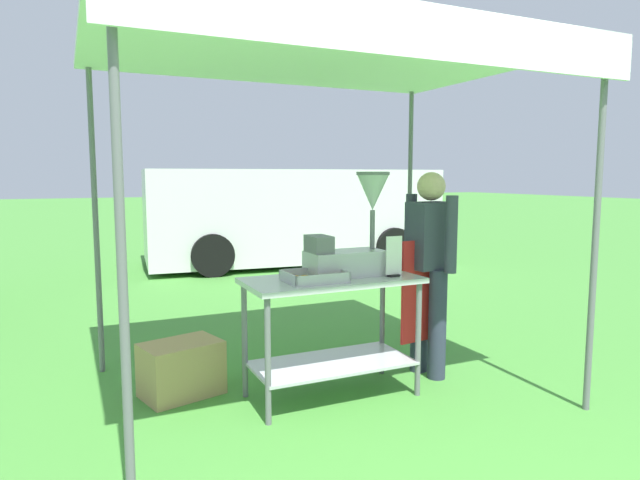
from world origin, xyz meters
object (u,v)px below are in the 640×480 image
object	(u,v)px
vendor	(429,263)
supply_crate	(181,369)
donut_cart	(332,311)
donut_fryer	(352,239)
menu_sign	(394,259)
stall_canopy	(326,61)
donut_tray	(315,278)
van_white	(293,215)

from	to	relation	value
vendor	supply_crate	size ratio (longest dim) A/B	2.61
donut_cart	donut_fryer	size ratio (longest dim) A/B	1.66
donut_cart	menu_sign	size ratio (longest dim) A/B	4.27
donut_fryer	supply_crate	world-z (taller)	donut_fryer
donut_cart	stall_canopy	bearing A→B (deg)	90.00
donut_tray	menu_sign	distance (m)	0.59
stall_canopy	vendor	distance (m)	1.71
stall_canopy	supply_crate	distance (m)	2.41
menu_sign	vendor	world-z (taller)	vendor
stall_canopy	van_white	size ratio (longest dim) A/B	0.60
stall_canopy	vendor	world-z (taller)	stall_canopy
menu_sign	van_white	xyz separation A→B (m)	(1.64, 6.01, -0.11)
stall_canopy	donut_cart	size ratio (longest dim) A/B	2.54
donut_fryer	van_white	distance (m)	6.13
donut_cart	van_white	xyz separation A→B (m)	(2.06, 5.87, 0.25)
stall_canopy	donut_tray	size ratio (longest dim) A/B	7.91
vendor	stall_canopy	bearing A→B (deg)	178.40
donut_cart	donut_fryer	xyz separation A→B (m)	(0.18, 0.04, 0.51)
donut_tray	donut_fryer	bearing A→B (deg)	16.28
stall_canopy	vendor	xyz separation A→B (m)	(0.88, -0.02, -1.46)
donut_tray	menu_sign	size ratio (longest dim) A/B	1.37
stall_canopy	menu_sign	distance (m)	1.46
stall_canopy	menu_sign	bearing A→B (deg)	-29.33
stall_canopy	donut_fryer	size ratio (longest dim) A/B	4.22
supply_crate	van_white	distance (m)	6.23
donut_tray	donut_fryer	world-z (taller)	donut_fryer
donut_fryer	van_white	bearing A→B (deg)	72.11
donut_tray	vendor	bearing A→B (deg)	7.31
stall_canopy	donut_fryer	xyz separation A→B (m)	(0.18, -0.06, -1.24)
van_white	donut_cart	bearing A→B (deg)	-109.37
vendor	supply_crate	xyz separation A→B (m)	(-1.86, 0.40, -0.71)
van_white	supply_crate	bearing A→B (deg)	-119.41
donut_tray	van_white	distance (m)	6.33
donut_tray	supply_crate	xyz separation A→B (m)	(-0.82, 0.53, -0.69)
donut_cart	menu_sign	distance (m)	0.58
donut_tray	supply_crate	size ratio (longest dim) A/B	0.64
menu_sign	donut_tray	bearing A→B (deg)	172.16
vendor	van_white	xyz separation A→B (m)	(1.18, 5.79, -0.03)
donut_cart	donut_fryer	distance (m)	0.54
donut_tray	van_white	xyz separation A→B (m)	(2.22, 5.93, -0.01)
vendor	donut_fryer	bearing A→B (deg)	-177.18
vendor	menu_sign	bearing A→B (deg)	-155.11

